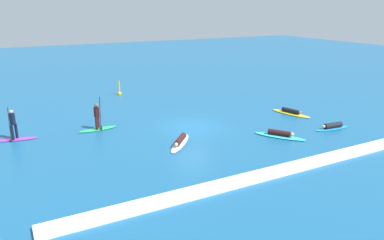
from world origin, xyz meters
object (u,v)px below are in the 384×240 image
surfer_on_yellow_board (291,112)px  surfer_on_blue_board (332,127)px  surfer_on_green_board (97,122)px  surfer_on_purple_board (14,131)px  surfer_on_teal_board (280,135)px  marker_buoy (119,92)px  surfer_on_white_board (180,142)px

surfer_on_yellow_board → surfer_on_blue_board: bearing=-16.0°
surfer_on_green_board → surfer_on_purple_board: (-4.92, 0.42, 0.04)m
surfer_on_teal_board → surfer_on_purple_board: bearing=-151.0°
surfer_on_teal_board → marker_buoy: (-5.49, 15.67, 0.10)m
surfer_on_white_board → surfer_on_purple_board: 10.08m
surfer_on_green_board → surfer_on_white_board: (3.66, -4.86, -0.37)m
surfer_on_green_board → marker_buoy: bearing=61.9°
surfer_on_blue_board → surfer_on_yellow_board: surfer_on_blue_board is taller
surfer_on_purple_board → marker_buoy: 12.52m
surfer_on_blue_board → surfer_on_white_board: 10.35m
surfer_on_teal_board → marker_buoy: size_ratio=2.21×
surfer_on_white_board → marker_buoy: (0.52, 13.88, 0.08)m
surfer_on_yellow_board → surfer_on_white_board: (-10.11, -1.75, 0.02)m
surfer_on_teal_board → marker_buoy: marker_buoy is taller
surfer_on_teal_board → surfer_on_purple_board: size_ratio=1.14×
surfer_on_purple_board → marker_buoy: size_ratio=1.94×
surfer_on_green_board → surfer_on_white_board: size_ratio=0.93×
surfer_on_green_board → surfer_on_yellow_board: size_ratio=0.78×
surfer_on_green_board → surfer_on_purple_board: surfer_on_green_board is taller
surfer_on_teal_board → surfer_on_white_board: (-6.00, 1.78, 0.01)m
surfer_on_blue_board → marker_buoy: bearing=-53.8°
surfer_on_purple_board → surfer_on_green_board: bearing=-172.7°
surfer_on_white_board → surfer_on_purple_board: bearing=-80.4°
surfer_on_blue_board → surfer_on_teal_board: (-4.12, 0.39, -0.02)m
surfer_on_teal_board → surfer_on_purple_board: surfer_on_purple_board is taller
surfer_on_green_board → surfer_on_teal_board: (9.66, -6.65, -0.39)m
surfer_on_yellow_board → surfer_on_purple_board: 19.03m
surfer_on_blue_board → surfer_on_yellow_board: 3.92m
surfer_on_white_board → surfer_on_teal_board: bearing=114.7°
surfer_on_yellow_board → marker_buoy: bearing=-157.8°
surfer_on_teal_board → marker_buoy: bearing=164.1°
surfer_on_yellow_board → surfer_on_purple_board: size_ratio=1.24×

